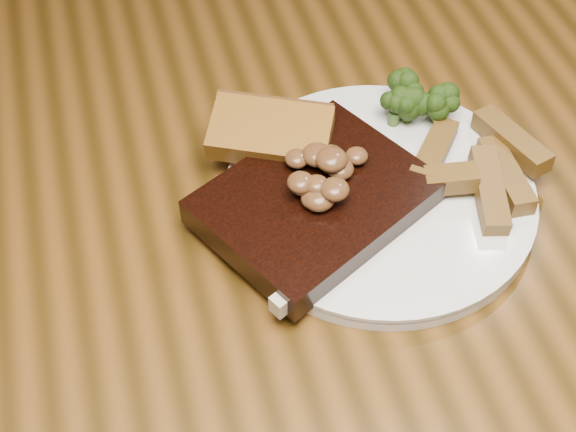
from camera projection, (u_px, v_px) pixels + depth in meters
name	position (u px, v px, depth m)	size (l,w,h in m)	color
dining_table	(286.00, 316.00, 0.75)	(1.60, 0.90, 0.75)	#533210
chair_far	(180.00, 78.00, 1.25)	(0.48, 0.48, 0.87)	black
plate	(379.00, 196.00, 0.72)	(0.28, 0.28, 0.01)	silver
steak	(315.00, 201.00, 0.69)	(0.18, 0.14, 0.03)	black
steak_bone	(338.00, 262.00, 0.65)	(0.14, 0.01, 0.02)	#C0B295
mushroom_pile	(330.00, 176.00, 0.67)	(0.08, 0.08, 0.03)	brown
garlic_bread	(271.00, 149.00, 0.73)	(0.11, 0.06, 0.02)	#8A5F19
potato_wedges	(455.00, 154.00, 0.73)	(0.11, 0.11, 0.02)	brown
broccoli_cluster	(417.00, 101.00, 0.76)	(0.06, 0.06, 0.04)	#243C0D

